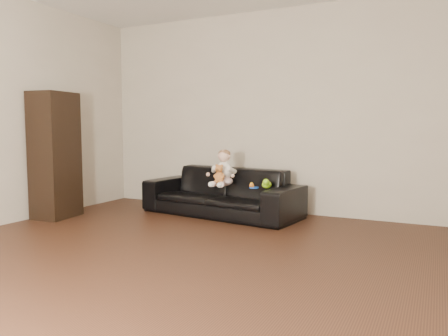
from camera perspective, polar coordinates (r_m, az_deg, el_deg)
The scene contains 10 objects.
floor at distance 3.42m, azimuth -9.42°, elevation -13.51°, with size 5.50×5.50×0.00m, color #3D2215.
wall_back at distance 5.71m, azimuth 6.82°, elevation 7.27°, with size 5.00×5.00×0.00m, color #BCB29E.
sofa at distance 5.51m, azimuth -0.32°, elevation -3.12°, with size 2.01×0.79×0.59m, color black.
cabinet at distance 5.70m, azimuth -21.19°, elevation 1.55°, with size 0.38×0.52×1.53m, color black.
shelf_item at distance 5.67m, azimuth -21.17°, elevation 5.00°, with size 0.18×0.25×0.28m, color silver.
baby at distance 5.34m, azimuth -0.06°, elevation -0.26°, with size 0.33×0.39×0.45m.
teddy_bear at distance 5.22m, azimuth -0.63°, elevation -0.79°, with size 0.13×0.13×0.22m.
toy_green at distance 5.15m, azimuth 5.59°, elevation -2.17°, with size 0.11×0.14×0.09m, color #89D418.
toy_rattle at distance 5.17m, azimuth 3.63°, elevation -2.32°, with size 0.06×0.06×0.06m, color orange.
toy_blue_disc at distance 5.18m, azimuth 3.94°, elevation -2.56°, with size 0.11×0.11×0.02m, color blue.
Camera 1 is at (1.90, -2.63, 1.10)m, focal length 35.00 mm.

